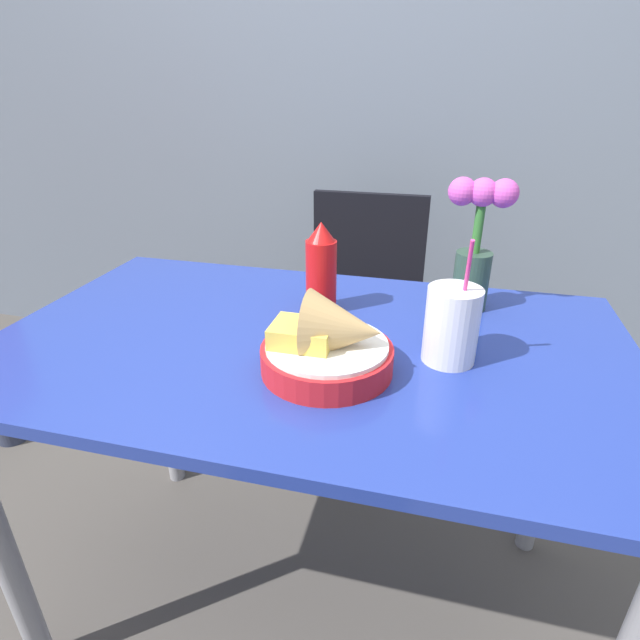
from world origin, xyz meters
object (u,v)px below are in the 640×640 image
(chair_far_window, at_px, (363,301))
(ketchup_bottle, at_px, (321,269))
(flower_vase, at_px, (476,243))
(food_basket, at_px, (332,345))
(drink_cup, at_px, (451,327))

(chair_far_window, xyz_separation_m, ketchup_bottle, (0.01, -0.64, 0.34))
(flower_vase, bearing_deg, food_basket, -124.46)
(food_basket, height_order, drink_cup, drink_cup)
(ketchup_bottle, bearing_deg, food_basket, -71.88)
(chair_far_window, xyz_separation_m, food_basket, (0.09, -0.89, 0.30))
(chair_far_window, xyz_separation_m, flower_vase, (0.32, -0.55, 0.40))
(chair_far_window, height_order, food_basket, food_basket)
(drink_cup, height_order, flower_vase, flower_vase)
(ketchup_bottle, bearing_deg, drink_cup, -29.53)
(food_basket, distance_m, drink_cup, 0.22)
(chair_far_window, distance_m, food_basket, 0.94)
(chair_far_window, relative_size, flower_vase, 3.08)
(drink_cup, relative_size, flower_vase, 0.83)
(ketchup_bottle, relative_size, flower_vase, 0.69)
(drink_cup, distance_m, flower_vase, 0.27)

